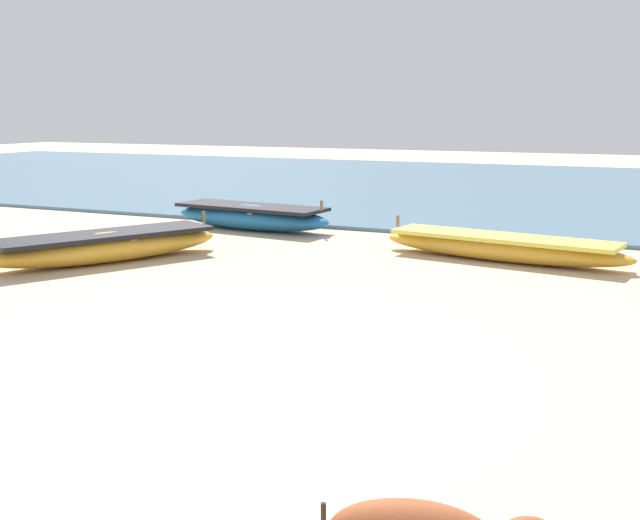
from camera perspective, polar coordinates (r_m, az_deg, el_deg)
The scene contains 5 objects.
ground at distance 7.61m, azimuth -7.90°, elevation -8.13°, with size 80.00×80.00×0.00m, color beige.
sea_water at distance 25.22m, azimuth 15.48°, elevation 5.07°, with size 60.00×20.00×0.08m, color slate.
fishing_boat_0 at distance 13.24m, azimuth 13.23°, elevation 0.94°, with size 4.34×1.50×0.62m.
fishing_boat_1 at distance 13.28m, azimuth -15.44°, elevation 1.02°, with size 2.74×4.03×0.69m.
fishing_boat_3 at distance 16.33m, azimuth -5.06°, elevation 3.23°, with size 3.81×1.45×0.71m.
Camera 1 is at (3.88, -6.05, 2.48)m, focal length 43.61 mm.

